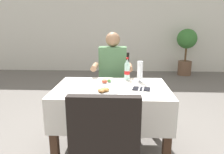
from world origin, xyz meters
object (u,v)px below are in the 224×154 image
at_px(chair_far_diner_seat, 114,83).
at_px(main_dining_table, 112,103).
at_px(chair_near_camera_side, 106,146).
at_px(seated_diner_far, 113,74).
at_px(napkin_cutlery_set, 141,89).
at_px(potted_plant_corner, 186,46).
at_px(plate_far_diner, 107,82).
at_px(beer_glass_left, 140,72).
at_px(plate_near_camera, 103,91).
at_px(cola_bottle_primary, 127,70).

bearing_deg(chair_far_diner_seat, main_dining_table, -90.00).
distance_m(chair_near_camera_side, seated_diner_far, 1.46).
bearing_deg(napkin_cutlery_set, main_dining_table, 168.80).
bearing_deg(napkin_cutlery_set, chair_far_diner_seat, 109.46).
height_order(chair_near_camera_side, potted_plant_corner, potted_plant_corner).
distance_m(chair_near_camera_side, potted_plant_corner, 4.84).
height_order(plate_far_diner, beer_glass_left, beer_glass_left).
bearing_deg(chair_far_diner_seat, chair_near_camera_side, -90.00).
bearing_deg(plate_far_diner, plate_near_camera, -91.54).
xyz_separation_m(main_dining_table, seated_diner_far, (-0.02, 0.67, 0.15)).
height_order(plate_far_diner, cola_bottle_primary, cola_bottle_primary).
height_order(main_dining_table, plate_far_diner, plate_far_diner).
bearing_deg(chair_far_diner_seat, seated_diner_far, -98.99).
bearing_deg(plate_far_diner, napkin_cutlery_set, -27.98).
bearing_deg(seated_diner_far, cola_bottle_primary, -63.67).
relative_size(plate_near_camera, napkin_cutlery_set, 1.28).
relative_size(chair_near_camera_side, cola_bottle_primary, 3.77).
bearing_deg(potted_plant_corner, plate_near_camera, -116.31).
xyz_separation_m(main_dining_table, plate_near_camera, (-0.07, -0.18, 0.19)).
bearing_deg(napkin_cutlery_set, potted_plant_corner, 67.51).
bearing_deg(plate_near_camera, potted_plant_corner, 63.69).
bearing_deg(seated_diner_far, beer_glass_left, -55.95).
relative_size(seated_diner_far, plate_far_diner, 5.63).
height_order(main_dining_table, chair_far_diner_seat, chair_far_diner_seat).
bearing_deg(beer_glass_left, napkin_cutlery_set, -90.95).
distance_m(seated_diner_far, plate_far_diner, 0.54).
xyz_separation_m(chair_near_camera_side, plate_far_diner, (-0.06, 0.91, 0.19)).
distance_m(beer_glass_left, napkin_cutlery_set, 0.28).
height_order(plate_near_camera, cola_bottle_primary, cola_bottle_primary).
height_order(seated_diner_far, plate_far_diner, seated_diner_far).
height_order(napkin_cutlery_set, potted_plant_corner, potted_plant_corner).
distance_m(plate_near_camera, beer_glass_left, 0.54).
xyz_separation_m(chair_near_camera_side, beer_glass_left, (0.30, 0.98, 0.30)).
relative_size(chair_far_diner_seat, plate_near_camera, 3.87).
bearing_deg(plate_far_diner, potted_plant_corner, 61.82).
relative_size(beer_glass_left, potted_plant_corner, 0.19).
relative_size(plate_far_diner, cola_bottle_primary, 0.87).
xyz_separation_m(chair_far_diner_seat, beer_glass_left, (0.30, -0.58, 0.30)).
bearing_deg(chair_near_camera_side, chair_far_diner_seat, 90.00).
distance_m(plate_far_diner, beer_glass_left, 0.38).
xyz_separation_m(chair_far_diner_seat, plate_near_camera, (-0.07, -0.96, 0.20)).
bearing_deg(chair_far_diner_seat, potted_plant_corner, 57.60).
relative_size(main_dining_table, beer_glass_left, 4.93).
distance_m(chair_far_diner_seat, seated_diner_far, 0.19).
height_order(beer_glass_left, napkin_cutlery_set, beer_glass_left).
bearing_deg(plate_far_diner, chair_far_diner_seat, 84.79).
bearing_deg(main_dining_table, napkin_cutlery_set, -11.20).
bearing_deg(cola_bottle_primary, plate_far_diner, -141.97).
bearing_deg(plate_near_camera, plate_far_diner, 88.46).
bearing_deg(plate_far_diner, chair_near_camera_side, -86.27).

